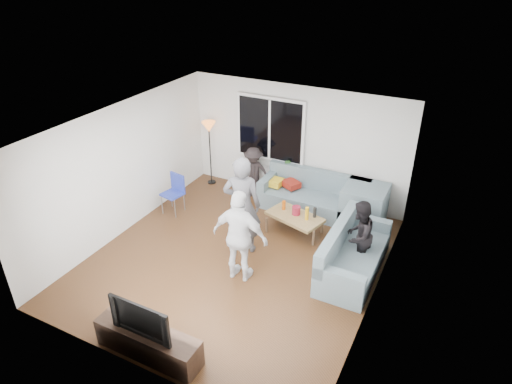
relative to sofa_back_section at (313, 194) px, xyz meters
The scene contains 30 objects.
floor 2.40m from the sofa_back_section, 105.38° to the right, with size 5.00×5.50×0.04m, color #56351C.
ceiling 3.22m from the sofa_back_section, 105.38° to the right, with size 5.00×5.50×0.04m, color white.
wall_back 1.19m from the sofa_back_section, 141.32° to the left, with size 5.00×0.04×2.60m, color silver.
wall_front 5.15m from the sofa_back_section, 97.06° to the right, with size 5.00×0.04×2.60m, color silver.
wall_left 3.98m from the sofa_back_section, 144.17° to the right, with size 0.04×5.50×2.60m, color silver.
wall_right 3.08m from the sofa_back_section, 50.14° to the right, with size 0.04×5.50×2.60m, color silver.
window_frame 1.72m from the sofa_back_section, 161.07° to the left, with size 1.62×0.06×1.47m, color white.
window_glass 1.71m from the sofa_back_section, 162.76° to the left, with size 1.50×0.02×1.35m, color black.
window_mullion 1.70m from the sofa_back_section, 163.19° to the left, with size 0.05×0.03×1.35m, color white.
radiator 1.29m from the sofa_back_section, 162.76° to the left, with size 1.30×0.12×0.62m, color silver.
potted_plant 0.92m from the sofa_back_section, 155.55° to the left, with size 0.18×0.14×0.32m, color #2C5C24.
vase 1.65m from the sofa_back_section, 167.54° to the left, with size 0.18×0.18×0.19m, color white.
sofa_back_section is the anchor object (origin of this frame).
sofa_right_section 2.15m from the sofa_back_section, 49.55° to the right, with size 0.85×2.00×0.85m, color slate, non-canonical shape.
sofa_corner 1.12m from the sofa_back_section, ahead, with size 0.85×0.85×0.85m, color slate.
cushion_yellow 0.92m from the sofa_back_section, behind, with size 0.38×0.32×0.14m, color gold.
cushion_red 0.54m from the sofa_back_section, behind, with size 0.36×0.30×0.13m, color maroon.
coffee_table 0.99m from the sofa_back_section, 90.85° to the right, with size 1.10×0.60×0.40m, color #AA8552.
pitcher 0.90m from the sofa_back_section, 90.97° to the right, with size 0.17×0.17×0.17m, color maroon.
side_chair 3.02m from the sofa_back_section, 152.32° to the right, with size 0.40×0.40×0.86m, color #2534A0, non-canonical shape.
floor_lamp 2.70m from the sofa_back_section, behind, with size 0.32×0.32×1.56m, color orange, non-canonical shape.
player_left 2.11m from the sofa_back_section, 109.47° to the right, with size 0.70×0.46×1.91m, color #4D4D52.
player_right 2.73m from the sofa_back_section, 96.57° to the right, with size 0.99×0.41×1.69m, color silver.
spectator_right 2.06m from the sofa_back_section, 46.92° to the right, with size 0.65×0.50×1.33m, color black.
spectator_back 1.46m from the sofa_back_section, behind, with size 0.78×0.45×1.20m, color black.
tv_console 4.82m from the sofa_back_section, 97.71° to the right, with size 1.60×0.40×0.44m, color #37251B.
television 4.82m from the sofa_back_section, 97.71° to the right, with size 0.97×0.13×0.56m, color black.
bottle_e 0.92m from the sofa_back_section, 67.19° to the right, with size 0.07×0.07×0.22m, color black.
bottle_a 0.90m from the sofa_back_section, 110.23° to the right, with size 0.07×0.07×0.19m, color #DC5A0C.
bottle_d 1.03m from the sofa_back_section, 76.12° to the right, with size 0.07×0.07×0.27m, color #EAA614.
Camera 1 is at (3.38, -5.87, 5.09)m, focal length 31.64 mm.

